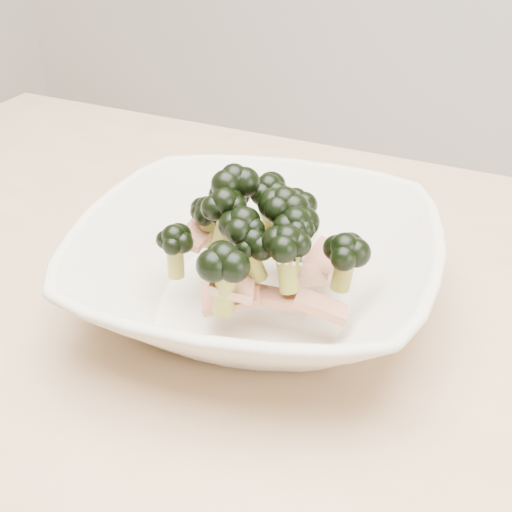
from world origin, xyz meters
The scene contains 2 objects.
dining_table centered at (0.00, 0.00, 0.65)m, with size 1.20×0.80×0.75m.
broccoli_dish centered at (-0.02, 0.03, 0.79)m, with size 0.36×0.36×0.13m.
Camera 1 is at (0.20, -0.44, 1.11)m, focal length 50.00 mm.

